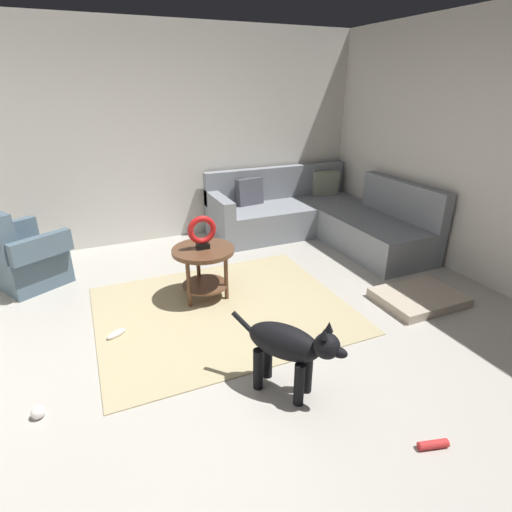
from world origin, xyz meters
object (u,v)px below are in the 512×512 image
(dog_bed_mat, at_px, (419,297))
(dog, at_px, (289,347))
(armchair, at_px, (23,257))
(dog_toy_ball, at_px, (38,412))
(sectional_couch, at_px, (317,218))
(torus_sculpture, at_px, (202,232))
(dog_toy_rope, at_px, (433,444))
(dog_toy_bone, at_px, (116,334))
(side_table, at_px, (204,260))

(dog_bed_mat, xyz_separation_m, dog, (-1.78, -0.60, 0.33))
(armchair, distance_m, dog_toy_ball, 2.13)
(sectional_couch, bearing_deg, dog_bed_mat, -90.16)
(torus_sculpture, xyz_separation_m, dog_toy_rope, (0.70, -2.28, -0.69))
(sectional_couch, bearing_deg, dog_toy_ball, -147.94)
(dog_bed_mat, bearing_deg, sectional_couch, 89.84)
(armchair, relative_size, dog_bed_mat, 1.24)
(torus_sculpture, xyz_separation_m, dog, (0.14, -1.51, -0.33))
(sectional_couch, distance_m, dog_toy_bone, 3.14)
(dog_toy_rope, height_order, dog_toy_bone, dog_toy_bone)
(dog, relative_size, dog_toy_ball, 8.17)
(dog_toy_rope, distance_m, dog_toy_bone, 2.51)
(dog, xyz_separation_m, dog_toy_ball, (-1.59, 0.43, -0.33))
(side_table, xyz_separation_m, torus_sculpture, (0.00, -0.00, 0.29))
(dog, bearing_deg, armchair, -91.48)
(dog, xyz_separation_m, dog_toy_bone, (-1.03, 1.17, -0.35))
(sectional_couch, height_order, side_table, sectional_couch)
(dog_bed_mat, relative_size, dog_toy_rope, 4.38)
(sectional_couch, distance_m, torus_sculpture, 2.22)
(dog_toy_ball, xyz_separation_m, dog_toy_rope, (2.16, -1.20, -0.02))
(side_table, height_order, dog_toy_ball, side_table)
(dog, bearing_deg, dog_bed_mat, 162.05)
(side_table, bearing_deg, dog_toy_bone, -158.98)
(torus_sculpture, height_order, dog_toy_ball, torus_sculpture)
(torus_sculpture, bearing_deg, dog, -84.84)
(sectional_couch, bearing_deg, torus_sculpture, -151.74)
(armchair, relative_size, side_table, 1.66)
(side_table, distance_m, dog_toy_rope, 2.42)
(side_table, height_order, torus_sculpture, torus_sculpture)
(armchair, distance_m, dog, 3.10)
(armchair, distance_m, dog_bed_mat, 4.06)
(dog_bed_mat, relative_size, dog_toy_bone, 4.44)
(side_table, bearing_deg, dog_bed_mat, -25.46)
(torus_sculpture, bearing_deg, dog_bed_mat, -25.46)
(sectional_couch, xyz_separation_m, dog_bed_mat, (-0.01, -1.94, -0.24))
(side_table, bearing_deg, dog_toy_ball, -143.36)
(dog, bearing_deg, side_table, -121.42)
(torus_sculpture, xyz_separation_m, dog_bed_mat, (1.91, -0.91, -0.67))
(dog, bearing_deg, dog_toy_ball, -51.70)
(dog_bed_mat, height_order, dog_toy_bone, dog_bed_mat)
(side_table, height_order, dog_bed_mat, side_table)
(dog_toy_rope, bearing_deg, dog_bed_mat, 48.51)
(side_table, relative_size, dog_toy_rope, 3.28)
(side_table, distance_m, dog_toy_ball, 1.85)
(dog_bed_mat, distance_m, dog_toy_rope, 1.82)
(dog_toy_rope, bearing_deg, sectional_couch, 69.85)
(sectional_couch, relative_size, dog_bed_mat, 2.81)
(dog_toy_ball, bearing_deg, dog_toy_bone, 52.89)
(sectional_couch, xyz_separation_m, armchair, (-3.56, -0.00, 0.03))
(dog, height_order, dog_toy_rope, dog)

